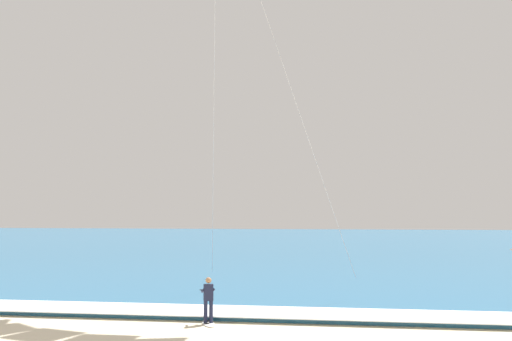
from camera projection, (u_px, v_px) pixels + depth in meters
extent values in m
cube|color=teal|center=(309.00, 242.00, 81.45)|extent=(200.00, 120.00, 0.20)
cube|color=white|center=(211.00, 311.00, 23.30)|extent=(200.00, 2.72, 0.04)
ellipsoid|color=white|center=(208.00, 323.00, 21.65)|extent=(0.91, 1.46, 0.05)
cube|color=black|center=(210.00, 321.00, 21.88)|extent=(0.17, 0.11, 0.04)
cube|color=black|center=(207.00, 323.00, 21.42)|extent=(0.17, 0.11, 0.04)
cylinder|color=#191E38|center=(206.00, 313.00, 21.66)|extent=(0.14, 0.14, 0.84)
cylinder|color=#191E38|center=(211.00, 312.00, 21.70)|extent=(0.14, 0.14, 0.84)
cube|color=#191E38|center=(208.00, 292.00, 21.73)|extent=(0.39, 0.31, 0.60)
sphere|color=#9E704C|center=(208.00, 280.00, 21.76)|extent=(0.22, 0.22, 0.22)
cylinder|color=#191E38|center=(203.00, 291.00, 21.85)|extent=(0.27, 0.50, 0.22)
cylinder|color=#191E38|center=(213.00, 290.00, 21.93)|extent=(0.27, 0.50, 0.22)
cylinder|color=black|center=(207.00, 290.00, 22.10)|extent=(0.53, 0.23, 0.04)
cube|color=#3F3F42|center=(208.00, 298.00, 21.83)|extent=(0.14, 0.12, 0.10)
cylinder|color=#B2B2B7|center=(290.00, 87.00, 24.77)|extent=(5.27, 5.15, 16.20)
cylinder|color=#B2B2B7|center=(214.00, 94.00, 26.30)|extent=(1.75, 7.18, 16.20)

